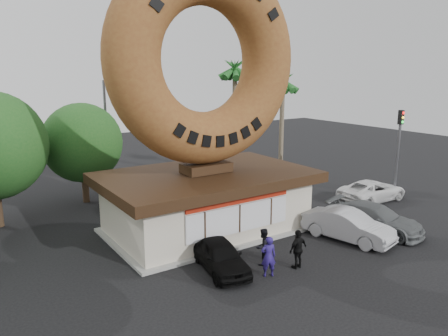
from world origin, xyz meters
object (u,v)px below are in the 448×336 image
object	(u,v)px
car_grey	(375,218)
car_silver	(348,225)
person_left	(269,256)
car_black	(221,256)
traffic_signal	(399,143)
car_white	(372,191)
donut_shop	(207,199)
giant_donut	(205,60)
street_lamp	(109,132)
person_center	(263,247)
person_right	(298,249)

from	to	relation	value
car_grey	car_silver	bearing A→B (deg)	164.56
person_left	car_black	bearing A→B (deg)	-26.59
traffic_signal	car_grey	xyz separation A→B (m)	(-6.50, -3.35, -3.11)
car_white	car_grey	bearing A→B (deg)	129.65
donut_shop	car_black	bearing A→B (deg)	-114.75
giant_donut	street_lamp	world-z (taller)	giant_donut
giant_donut	car_grey	size ratio (longest dim) A/B	2.06
street_lamp	car_white	world-z (taller)	street_lamp
donut_shop	car_white	xyz separation A→B (m)	(12.23, -1.51, -1.07)
car_grey	person_center	bearing A→B (deg)	164.04
person_left	car_silver	distance (m)	6.14
car_black	car_grey	bearing A→B (deg)	6.76
donut_shop	person_right	world-z (taller)	donut_shop
person_right	car_grey	distance (m)	6.70
street_lamp	traffic_signal	size ratio (longest dim) A/B	1.32
donut_shop	car_silver	xyz separation A→B (m)	(5.35, -5.31, -0.98)
person_center	car_black	size ratio (longest dim) A/B	0.43
person_right	giant_donut	bearing A→B (deg)	-88.30
person_center	person_left	bearing A→B (deg)	51.96
person_center	car_grey	bearing A→B (deg)	167.79
car_silver	car_grey	world-z (taller)	car_silver
car_silver	car_white	size ratio (longest dim) A/B	0.94
car_grey	person_right	bearing A→B (deg)	173.74
person_left	traffic_signal	bearing A→B (deg)	-141.45
person_left	car_silver	bearing A→B (deg)	-149.05
person_center	car_silver	xyz separation A→B (m)	(5.55, -0.14, -0.07)
person_center	car_silver	size ratio (longest dim) A/B	0.36
person_left	car_white	xyz separation A→B (m)	(12.95, 4.70, -0.20)
donut_shop	car_black	distance (m)	5.17
giant_donut	car_black	bearing A→B (deg)	-114.67
traffic_signal	car_white	distance (m)	3.66
giant_donut	person_left	world-z (taller)	giant_donut
person_center	car_silver	distance (m)	5.55
street_lamp	person_center	bearing A→B (deg)	-83.76
traffic_signal	car_black	xyz separation A→B (m)	(-16.12, -2.60, -3.18)
donut_shop	traffic_signal	distance (m)	14.30
donut_shop	car_grey	world-z (taller)	donut_shop
giant_donut	person_right	size ratio (longest dim) A/B	5.97
street_lamp	person_center	xyz separation A→B (m)	(1.66, -15.19, -3.62)
person_center	car_black	distance (m)	2.02
giant_donut	person_left	xyz separation A→B (m)	(-0.72, -6.23, -8.27)
person_center	car_white	distance (m)	12.95
person_center	car_grey	xyz separation A→B (m)	(7.69, -0.16, -0.10)
person_center	person_right	xyz separation A→B (m)	(1.07, -1.15, 0.04)
donut_shop	person_left	world-z (taller)	donut_shop
car_grey	car_white	bearing A→B (deg)	24.26
person_right	traffic_signal	bearing A→B (deg)	-167.91
car_grey	street_lamp	bearing A→B (deg)	106.62
traffic_signal	car_black	size ratio (longest dim) A/B	1.51
giant_donut	traffic_signal	size ratio (longest dim) A/B	1.77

